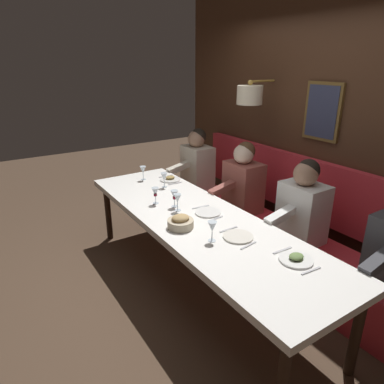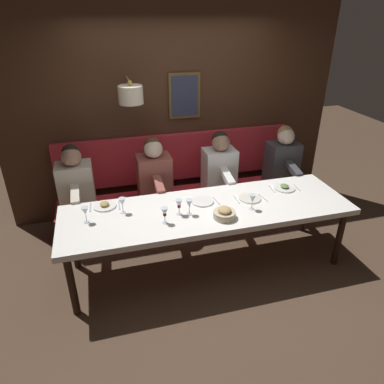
{
  "view_description": "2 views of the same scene",
  "coord_description": "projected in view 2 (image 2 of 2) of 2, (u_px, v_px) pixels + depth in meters",
  "views": [
    {
      "loc": [
        -1.55,
        -2.32,
        2.04
      ],
      "look_at": [
        0.05,
        0.16,
        0.92
      ],
      "focal_mm": 32.16,
      "sensor_mm": 36.0,
      "label": 1
    },
    {
      "loc": [
        -2.99,
        1.0,
        2.56
      ],
      "look_at": [
        0.05,
        0.16,
        0.92
      ],
      "focal_mm": 33.02,
      "sensor_mm": 36.0,
      "label": 2
    }
  ],
  "objects": [
    {
      "name": "back_wall_panel",
      "position": [
        175.0,
        112.0,
        4.6
      ],
      "size": [
        0.59,
        4.4,
        2.9
      ],
      "color": "#422819",
      "rests_on": "ground_plane"
    },
    {
      "name": "wine_glass_2",
      "position": [
        85.0,
        212.0,
        3.34
      ],
      "size": [
        0.07,
        0.07,
        0.16
      ],
      "color": "silver",
      "rests_on": "dining_table"
    },
    {
      "name": "wine_glass_4",
      "position": [
        165.0,
        212.0,
        3.33
      ],
      "size": [
        0.07,
        0.07,
        0.16
      ],
      "color": "silver",
      "rests_on": "dining_table"
    },
    {
      "name": "wine_glass_1",
      "position": [
        189.0,
        204.0,
        3.47
      ],
      "size": [
        0.07,
        0.07,
        0.16
      ],
      "color": "silver",
      "rests_on": "dining_table"
    },
    {
      "name": "place_setting_3",
      "position": [
        284.0,
        187.0,
        4.01
      ],
      "size": [
        0.24,
        0.31,
        0.05
      ],
      "color": "white",
      "rests_on": "dining_table"
    },
    {
      "name": "diner_middle",
      "position": [
        154.0,
        172.0,
        4.26
      ],
      "size": [
        0.6,
        0.4,
        0.79
      ],
      "color": "#934C42",
      "rests_on": "banquette_bench"
    },
    {
      "name": "bread_bowl",
      "position": [
        224.0,
        213.0,
        3.44
      ],
      "size": [
        0.22,
        0.22,
        0.12
      ],
      "color": "beige",
      "rests_on": "dining_table"
    },
    {
      "name": "place_setting_2",
      "position": [
        105.0,
        205.0,
        3.65
      ],
      "size": [
        0.24,
        0.31,
        0.05
      ],
      "color": "white",
      "rests_on": "dining_table"
    },
    {
      "name": "dining_table",
      "position": [
        208.0,
        213.0,
        3.66
      ],
      "size": [
        0.9,
        3.0,
        0.74
      ],
      "color": "white",
      "rests_on": "ground_plane"
    },
    {
      "name": "diner_nearest",
      "position": [
        283.0,
        157.0,
        4.66
      ],
      "size": [
        0.6,
        0.4,
        0.79
      ],
      "color": "#3D3D42",
      "rests_on": "banquette_bench"
    },
    {
      "name": "place_setting_1",
      "position": [
        202.0,
        201.0,
        3.74
      ],
      "size": [
        0.24,
        0.32,
        0.01
      ],
      "color": "white",
      "rests_on": "dining_table"
    },
    {
      "name": "diner_far",
      "position": [
        75.0,
        180.0,
        4.04
      ],
      "size": [
        0.6,
        0.4,
        0.79
      ],
      "color": "beige",
      "rests_on": "banquette_bench"
    },
    {
      "name": "diner_near",
      "position": [
        219.0,
        164.0,
        4.45
      ],
      "size": [
        0.6,
        0.4,
        0.79
      ],
      "color": "white",
      "rests_on": "banquette_bench"
    },
    {
      "name": "ground_plane",
      "position": [
        207.0,
        265.0,
        3.97
      ],
      "size": [
        12.0,
        12.0,
        0.0
      ],
      "primitive_type": "plane",
      "color": "#4C3828"
    },
    {
      "name": "banquette_bench",
      "position": [
        187.0,
        209.0,
        4.63
      ],
      "size": [
        0.52,
        3.2,
        0.45
      ],
      "primitive_type": "cube",
      "color": "red",
      "rests_on": "ground_plane"
    },
    {
      "name": "place_setting_0",
      "position": [
        250.0,
        198.0,
        3.8
      ],
      "size": [
        0.24,
        0.32,
        0.01
      ],
      "color": "silver",
      "rests_on": "dining_table"
    },
    {
      "name": "wine_glass_0",
      "position": [
        252.0,
        199.0,
        3.56
      ],
      "size": [
        0.07,
        0.07,
        0.16
      ],
      "color": "silver",
      "rests_on": "dining_table"
    },
    {
      "name": "wine_glass_3",
      "position": [
        179.0,
        204.0,
        3.47
      ],
      "size": [
        0.07,
        0.07,
        0.16
      ],
      "color": "silver",
      "rests_on": "dining_table"
    },
    {
      "name": "wine_glass_5",
      "position": [
        122.0,
        202.0,
        3.49
      ],
      "size": [
        0.07,
        0.07,
        0.16
      ],
      "color": "silver",
      "rests_on": "dining_table"
    }
  ]
}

